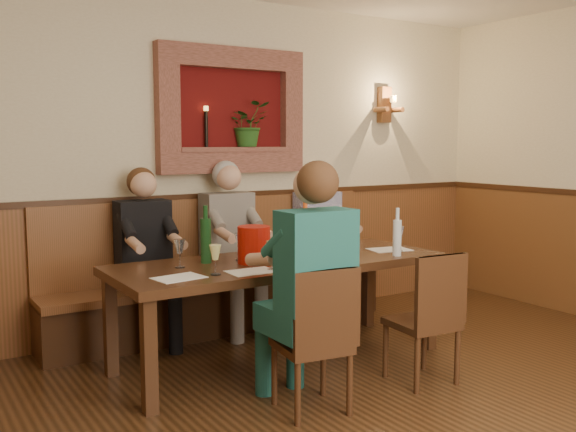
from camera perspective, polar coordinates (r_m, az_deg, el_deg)
name	(u,v)px	position (r m, az deg, el deg)	size (l,w,h in m)	color
room_shell	(495,73)	(3.10, 17.89, 11.98)	(6.04, 6.04, 2.82)	beige
wainscoting	(485,353)	(3.24, 17.07, -11.55)	(6.02, 6.02, 1.15)	brown
wall_niche	(237,116)	(5.58, -4.58, 8.86)	(1.36, 0.30, 1.06)	#540C0C
wall_sconce	(386,106)	(6.52, 8.68, 9.68)	(0.25, 0.20, 0.35)	brown
dining_table	(280,270)	(4.60, -0.72, -4.79)	(2.40, 0.90, 0.75)	#3C2212
bench	(221,291)	(5.48, -5.94, -6.69)	(3.00, 0.45, 1.11)	#381E0F
chair_near_left	(313,369)	(3.87, 2.20, -13.44)	(0.44, 0.44, 0.88)	#3C2212
chair_near_right	(423,344)	(4.40, 11.90, -11.10)	(0.42, 0.42, 0.87)	#3C2212
person_bench_left	(148,274)	(5.07, -12.34, -5.04)	(0.40, 0.50, 1.39)	black
person_bench_mid	(232,262)	(5.35, -4.96, -4.10)	(0.42, 0.52, 1.43)	#635C5A
person_bench_right	(323,254)	(5.83, 3.12, -3.41)	(0.40, 0.49, 1.38)	navy
person_chair_front	(307,307)	(3.82, 1.68, -8.07)	(0.44, 0.54, 1.48)	#174951
spittoon_bucket	(254,245)	(4.43, -3.05, -2.56)	(0.23, 0.23, 0.26)	red
wine_bottle_green_a	(305,234)	(4.61, 1.53, -1.59)	(0.09, 0.09, 0.42)	#19471E
wine_bottle_green_b	(206,239)	(4.46, -7.31, -2.07)	(0.10, 0.10, 0.40)	#19471E
water_bottle	(397,237)	(4.77, 9.67, -1.81)	(0.08, 0.08, 0.35)	silver
tasting_sheet_a	(179,278)	(4.02, -9.67, -5.43)	(0.30, 0.21, 0.00)	white
tasting_sheet_b	(288,263)	(4.43, -0.03, -4.20)	(0.27, 0.19, 0.00)	white
tasting_sheet_c	(389,249)	(5.05, 9.00, -2.95)	(0.31, 0.22, 0.00)	white
tasting_sheet_d	(252,271)	(4.15, -3.24, -4.95)	(0.31, 0.22, 0.00)	white
wine_glass_0	(215,260)	(4.06, -6.48, -3.90)	(0.08, 0.08, 0.19)	#FDFE97
wine_glass_1	(399,239)	(4.98, 9.85, -2.01)	(0.08, 0.08, 0.19)	white
wine_glass_2	(287,243)	(4.72, -0.12, -2.38)	(0.08, 0.08, 0.19)	#FDFE97
wine_glass_3	(349,238)	(4.99, 5.48, -1.93)	(0.08, 0.08, 0.19)	#FDFE97
wine_glass_4	(272,255)	(4.19, -1.43, -3.52)	(0.08, 0.08, 0.19)	#FDFE97
wine_glass_5	(180,253)	(4.32, -9.59, -3.30)	(0.08, 0.08, 0.19)	white
wine_glass_6	(351,243)	(4.70, 5.61, -2.45)	(0.08, 0.08, 0.19)	white
wine_glass_7	(240,247)	(4.56, -4.30, -2.72)	(0.08, 0.08, 0.19)	white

